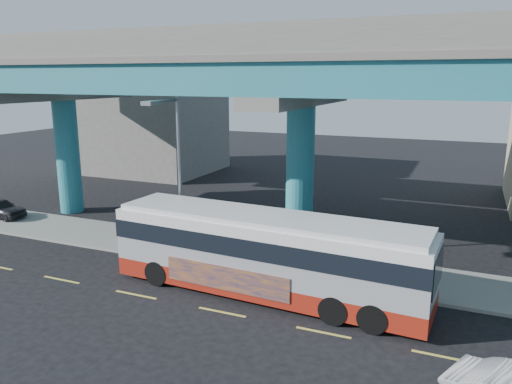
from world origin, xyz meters
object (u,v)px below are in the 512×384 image
at_px(parked_car, 0,208).
at_px(stop_sign, 322,238).
at_px(transit_bus, 267,251).
at_px(street_lamp, 173,156).

distance_m(parked_car, stop_sign, 21.42).
relative_size(transit_bus, street_lamp, 1.71).
xyz_separation_m(transit_bus, street_lamp, (-5.31, 1.53, 3.37)).
distance_m(transit_bus, stop_sign, 2.83).
bearing_deg(parked_car, stop_sign, -94.03).
xyz_separation_m(parked_car, street_lamp, (14.35, -2.20, 4.49)).
height_order(transit_bus, stop_sign, transit_bus).
xyz_separation_m(transit_bus, stop_sign, (1.67, 2.28, 0.12)).
relative_size(transit_bus, stop_sign, 5.26).
relative_size(parked_car, stop_sign, 1.39).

